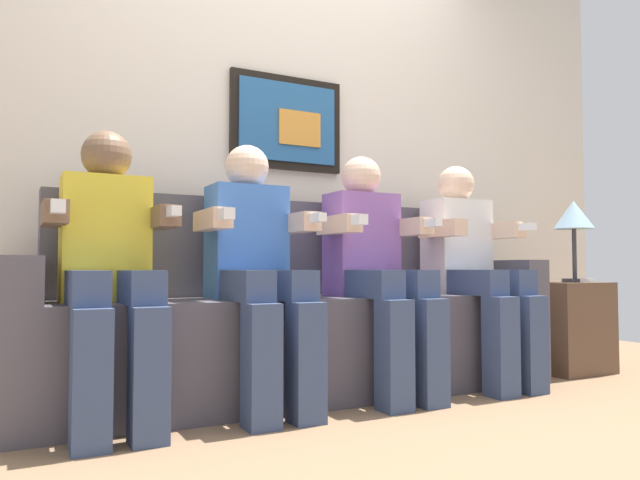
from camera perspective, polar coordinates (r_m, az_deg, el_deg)
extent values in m
plane|color=#8C6B4C|center=(2.53, 1.63, -15.89)|extent=(6.32, 6.32, 0.00)
cube|color=beige|center=(3.24, -5.12, 10.21)|extent=(4.86, 0.05, 2.60)
cube|color=black|center=(3.25, -3.18, 11.05)|extent=(0.63, 0.03, 0.50)
cube|color=#26598C|center=(3.24, -3.07, 11.10)|extent=(0.55, 0.02, 0.42)
cube|color=orange|center=(3.25, -1.96, 10.54)|extent=(0.24, 0.02, 0.18)
cube|color=#514C56|center=(2.74, -1.37, -10.08)|extent=(2.18, 0.58, 0.45)
cube|color=#514C56|center=(2.92, -3.27, -0.79)|extent=(2.18, 0.14, 0.45)
cube|color=#514C56|center=(2.46, -26.78, -8.66)|extent=(0.14, 0.58, 0.62)
cube|color=#514C56|center=(3.41, 16.58, -7.09)|extent=(0.14, 0.58, 0.62)
cube|color=yellow|center=(2.46, -19.74, 0.08)|extent=(0.32, 0.20, 0.48)
sphere|color=brown|center=(2.49, -19.62, 7.57)|extent=(0.19, 0.19, 0.19)
cube|color=#38476B|center=(2.25, -21.40, -4.23)|extent=(0.12, 0.40, 0.12)
cube|color=#38476B|center=(2.27, -16.87, -4.28)|extent=(0.12, 0.40, 0.12)
cube|color=#38476B|center=(2.08, -20.93, -12.29)|extent=(0.12, 0.12, 0.45)
cube|color=#38476B|center=(2.11, -15.95, -12.23)|extent=(0.12, 0.12, 0.45)
cube|color=brown|center=(2.32, -23.95, 2.29)|extent=(0.08, 0.28, 0.08)
cube|color=brown|center=(2.38, -14.77, 2.03)|extent=(0.08, 0.28, 0.08)
cube|color=white|center=(2.22, -13.86, 2.61)|extent=(0.04, 0.13, 0.04)
cube|color=white|center=(2.17, -23.68, 2.89)|extent=(0.04, 0.10, 0.04)
cube|color=#3F72CC|center=(2.60, -7.00, -0.20)|extent=(0.32, 0.20, 0.48)
sphere|color=beige|center=(2.63, -6.96, 6.89)|extent=(0.19, 0.19, 0.19)
cube|color=#38476B|center=(2.38, -7.36, -4.30)|extent=(0.12, 0.40, 0.12)
cube|color=#38476B|center=(2.45, -3.39, -4.28)|extent=(0.12, 0.40, 0.12)
cube|color=#38476B|center=(2.22, -5.59, -11.82)|extent=(0.12, 0.12, 0.45)
cube|color=#38476B|center=(2.29, -1.33, -11.54)|extent=(0.12, 0.12, 0.45)
cube|color=beige|center=(2.43, -10.19, 1.89)|extent=(0.08, 0.28, 0.08)
cube|color=beige|center=(2.57, -2.07, 1.60)|extent=(0.08, 0.28, 0.08)
cube|color=white|center=(2.43, -0.45, 2.09)|extent=(0.04, 0.13, 0.04)
cube|color=white|center=(2.28, -8.99, 2.43)|extent=(0.04, 0.10, 0.04)
cube|color=#8C59A5|center=(2.85, 3.95, -0.44)|extent=(0.32, 0.20, 0.48)
sphere|color=beige|center=(2.89, 3.93, 6.03)|extent=(0.19, 0.19, 0.19)
cube|color=#38476B|center=(2.64, 4.56, -4.16)|extent=(0.12, 0.40, 0.12)
cube|color=#38476B|center=(2.74, 7.77, -4.09)|extent=(0.12, 0.40, 0.12)
cube|color=#38476B|center=(2.49, 7.08, -10.81)|extent=(0.12, 0.12, 0.45)
cube|color=#38476B|center=(2.60, 10.40, -10.45)|extent=(0.12, 0.12, 0.45)
cube|color=beige|center=(2.66, 1.80, 1.45)|extent=(0.08, 0.28, 0.08)
cube|color=beige|center=(2.86, 8.44, 1.18)|extent=(0.08, 0.28, 0.08)
cube|color=white|center=(2.74, 10.41, 1.58)|extent=(0.04, 0.13, 0.04)
cube|color=white|center=(2.52, 3.58, 1.91)|extent=(0.04, 0.10, 0.04)
cube|color=white|center=(3.20, 12.84, -0.62)|extent=(0.32, 0.20, 0.48)
sphere|color=beige|center=(3.22, 12.78, 5.17)|extent=(0.19, 0.19, 0.19)
cube|color=#38476B|center=(2.98, 14.05, -3.92)|extent=(0.12, 0.40, 0.12)
cube|color=#38476B|center=(3.11, 16.54, -3.84)|extent=(0.12, 0.40, 0.12)
cube|color=#38476B|center=(2.86, 16.81, -9.67)|extent=(0.12, 0.12, 0.45)
cube|color=#38476B|center=(2.99, 19.32, -9.33)|extent=(0.12, 0.12, 0.45)
cube|color=beige|center=(2.99, 11.53, 1.05)|extent=(0.08, 0.28, 0.08)
cube|color=beige|center=(3.24, 16.76, 0.82)|extent=(0.08, 0.28, 0.08)
cube|color=white|center=(3.13, 18.81, 1.15)|extent=(0.04, 0.13, 0.04)
cube|color=brown|center=(3.67, 22.11, -7.63)|extent=(0.40, 0.40, 0.50)
cylinder|color=#333338|center=(3.66, 23.07, -3.54)|extent=(0.14, 0.14, 0.02)
cylinder|color=#333338|center=(3.66, 23.03, -1.20)|extent=(0.02, 0.02, 0.28)
cone|color=#8CB2CC|center=(3.68, 22.96, 2.23)|extent=(0.22, 0.22, 0.16)
cube|color=white|center=(3.61, 23.68, -3.55)|extent=(0.04, 0.13, 0.02)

